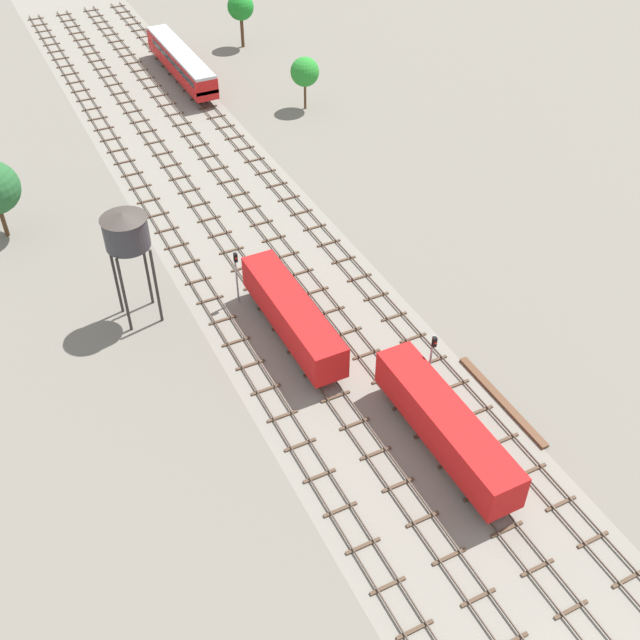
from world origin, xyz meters
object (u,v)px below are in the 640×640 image
Objects in this scene: water_tower at (126,232)px; signal_post_near at (431,357)px; freight_boxcar_centre_left_nearest at (445,425)px; diesel_railcar_centre_mid at (181,61)px; signal_post_nearest at (236,270)px; freight_boxcar_left_near at (292,314)px.

water_tower is 25.04m from signal_post_near.
freight_boxcar_centre_left_nearest is at bearing -112.51° from signal_post_near.
freight_boxcar_centre_left_nearest is at bearing -93.64° from diesel_railcar_centre_mid.
freight_boxcar_centre_left_nearest is 28.05m from water_tower.
freight_boxcar_centre_left_nearest is 22.41m from signal_post_nearest.
signal_post_near is at bearing 67.49° from freight_boxcar_centre_left_nearest.
diesel_railcar_centre_mid is at bearing 76.92° from signal_post_nearest.
water_tower is at bearing 121.83° from freight_boxcar_centre_left_nearest.
signal_post_nearest is 0.94× the size of signal_post_near.
diesel_railcar_centre_mid is 62.86m from signal_post_near.
freight_boxcar_centre_left_nearest is 0.68× the size of diesel_railcar_centre_mid.
diesel_railcar_centre_mid is at bearing 86.36° from freight_boxcar_centre_left_nearest.
water_tower is (-18.78, -44.74, 5.83)m from diesel_railcar_centre_mid.
signal_post_nearest is (7.95, -1.86, -5.12)m from water_tower.
signal_post_near is (16.61, -18.08, -4.94)m from water_tower.
water_tower is 9.64m from signal_post_nearest.
freight_boxcar_centre_left_nearest is 1.00× the size of freight_boxcar_left_near.
signal_post_near is (-2.16, -62.82, 0.89)m from diesel_railcar_centre_mid.
signal_post_near is (2.16, 5.21, 1.04)m from freight_boxcar_centre_left_nearest.
signal_post_near is at bearing -47.42° from water_tower.
signal_post_nearest is at bearing 109.06° from freight_boxcar_left_near.
freight_boxcar_left_near is 6.70m from signal_post_nearest.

